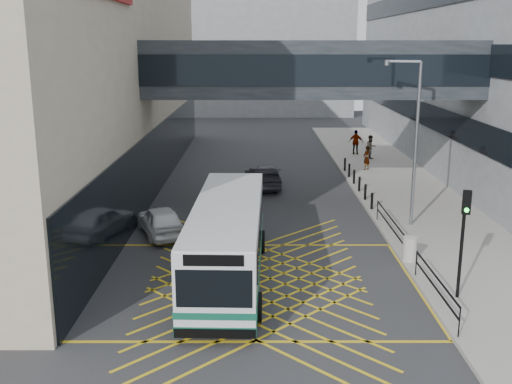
{
  "coord_description": "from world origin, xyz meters",
  "views": [
    {
      "loc": [
        -0.03,
        -21.1,
        8.85
      ],
      "look_at": [
        0.0,
        4.0,
        2.6
      ],
      "focal_mm": 42.0,
      "sensor_mm": 36.0,
      "label": 1
    }
  ],
  "objects_px": {
    "bus": "(228,238)",
    "street_lamp": "(413,133)",
    "traffic_light": "(464,229)",
    "pedestrian_b": "(371,147)",
    "pedestrian_a": "(367,158)",
    "car_silver": "(267,175)",
    "car_white": "(161,220)",
    "pedestrian_c": "(356,142)",
    "litter_bin": "(410,249)",
    "car_dark": "(262,178)"
  },
  "relations": [
    {
      "from": "pedestrian_a",
      "to": "pedestrian_c",
      "type": "height_order",
      "value": "pedestrian_c"
    },
    {
      "from": "traffic_light",
      "to": "pedestrian_b",
      "type": "xyz_separation_m",
      "value": [
        1.78,
        26.03,
        -1.64
      ]
    },
    {
      "from": "car_silver",
      "to": "pedestrian_c",
      "type": "height_order",
      "value": "pedestrian_c"
    },
    {
      "from": "car_white",
      "to": "street_lamp",
      "type": "xyz_separation_m",
      "value": [
        11.98,
        1.2,
        3.96
      ]
    },
    {
      "from": "car_dark",
      "to": "traffic_light",
      "type": "bearing_deg",
      "value": 98.6
    },
    {
      "from": "pedestrian_c",
      "to": "car_silver",
      "type": "bearing_deg",
      "value": 68.54
    },
    {
      "from": "car_white",
      "to": "car_dark",
      "type": "xyz_separation_m",
      "value": [
        4.89,
        9.41,
        -0.04
      ]
    },
    {
      "from": "bus",
      "to": "traffic_light",
      "type": "distance_m",
      "value": 8.53
    },
    {
      "from": "street_lamp",
      "to": "pedestrian_b",
      "type": "bearing_deg",
      "value": 107.8
    },
    {
      "from": "litter_bin",
      "to": "car_dark",
      "type": "bearing_deg",
      "value": 113.99
    },
    {
      "from": "traffic_light",
      "to": "car_white",
      "type": "bearing_deg",
      "value": 154.77
    },
    {
      "from": "car_dark",
      "to": "car_silver",
      "type": "bearing_deg",
      "value": -124.55
    },
    {
      "from": "street_lamp",
      "to": "litter_bin",
      "type": "relative_size",
      "value": 7.9
    },
    {
      "from": "car_white",
      "to": "car_silver",
      "type": "bearing_deg",
      "value": -138.54
    },
    {
      "from": "bus",
      "to": "car_dark",
      "type": "bearing_deg",
      "value": 85.98
    },
    {
      "from": "traffic_light",
      "to": "street_lamp",
      "type": "xyz_separation_m",
      "value": [
        0.39,
        8.85,
        1.96
      ]
    },
    {
      "from": "car_white",
      "to": "litter_bin",
      "type": "xyz_separation_m",
      "value": [
        10.81,
        -3.89,
        -0.05
      ]
    },
    {
      "from": "pedestrian_a",
      "to": "car_silver",
      "type": "bearing_deg",
      "value": -11.77
    },
    {
      "from": "bus",
      "to": "car_white",
      "type": "bearing_deg",
      "value": 123.93
    },
    {
      "from": "car_dark",
      "to": "bus",
      "type": "bearing_deg",
      "value": 71.52
    },
    {
      "from": "car_silver",
      "to": "street_lamp",
      "type": "bearing_deg",
      "value": 126.59
    },
    {
      "from": "car_silver",
      "to": "street_lamp",
      "type": "height_order",
      "value": "street_lamp"
    },
    {
      "from": "car_white",
      "to": "pedestrian_b",
      "type": "distance_m",
      "value": 22.73
    },
    {
      "from": "pedestrian_b",
      "to": "pedestrian_c",
      "type": "height_order",
      "value": "pedestrian_c"
    },
    {
      "from": "traffic_light",
      "to": "pedestrian_a",
      "type": "relative_size",
      "value": 2.34
    },
    {
      "from": "pedestrian_a",
      "to": "car_dark",
      "type": "bearing_deg",
      "value": -8.41
    },
    {
      "from": "bus",
      "to": "pedestrian_a",
      "type": "relative_size",
      "value": 6.5
    },
    {
      "from": "car_white",
      "to": "bus",
      "type": "bearing_deg",
      "value": 100.8
    },
    {
      "from": "car_dark",
      "to": "car_silver",
      "type": "distance_m",
      "value": 0.85
    },
    {
      "from": "bus",
      "to": "pedestrian_b",
      "type": "distance_m",
      "value": 25.8
    },
    {
      "from": "bus",
      "to": "street_lamp",
      "type": "bearing_deg",
      "value": 39.36
    },
    {
      "from": "car_silver",
      "to": "pedestrian_a",
      "type": "bearing_deg",
      "value": -150.12
    },
    {
      "from": "car_white",
      "to": "traffic_light",
      "type": "relative_size",
      "value": 1.15
    },
    {
      "from": "litter_bin",
      "to": "pedestrian_c",
      "type": "distance_m",
      "value": 24.37
    },
    {
      "from": "pedestrian_a",
      "to": "bus",
      "type": "bearing_deg",
      "value": 23.76
    },
    {
      "from": "car_dark",
      "to": "pedestrian_c",
      "type": "distance_m",
      "value": 13.42
    },
    {
      "from": "pedestrian_a",
      "to": "pedestrian_c",
      "type": "bearing_deg",
      "value": -134.21
    },
    {
      "from": "car_white",
      "to": "traffic_light",
      "type": "distance_m",
      "value": 14.02
    },
    {
      "from": "litter_bin",
      "to": "pedestrian_b",
      "type": "bearing_deg",
      "value": 83.47
    },
    {
      "from": "car_silver",
      "to": "car_white",
      "type": "bearing_deg",
      "value": 62.59
    },
    {
      "from": "car_white",
      "to": "pedestrian_c",
      "type": "height_order",
      "value": "pedestrian_c"
    },
    {
      "from": "bus",
      "to": "litter_bin",
      "type": "xyz_separation_m",
      "value": [
        7.39,
        1.53,
        -0.97
      ]
    },
    {
      "from": "car_dark",
      "to": "pedestrian_b",
      "type": "distance_m",
      "value": 12.35
    },
    {
      "from": "car_white",
      "to": "litter_bin",
      "type": "bearing_deg",
      "value": 138.73
    },
    {
      "from": "car_silver",
      "to": "litter_bin",
      "type": "xyz_separation_m",
      "value": [
        5.6,
        -14.08,
        -0.04
      ]
    },
    {
      "from": "bus",
      "to": "pedestrian_c",
      "type": "bearing_deg",
      "value": 72.18
    },
    {
      "from": "bus",
      "to": "car_dark",
      "type": "xyz_separation_m",
      "value": [
        1.47,
        14.82,
        -0.95
      ]
    },
    {
      "from": "car_white",
      "to": "car_silver",
      "type": "distance_m",
      "value": 11.45
    },
    {
      "from": "car_dark",
      "to": "street_lamp",
      "type": "distance_m",
      "value": 11.56
    },
    {
      "from": "litter_bin",
      "to": "pedestrian_a",
      "type": "height_order",
      "value": "pedestrian_a"
    }
  ]
}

